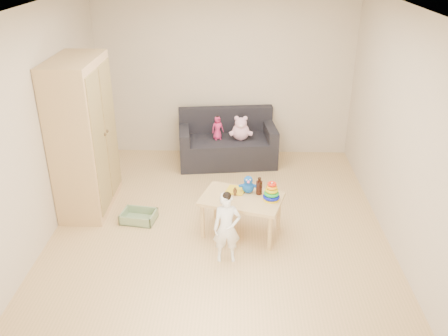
{
  "coord_description": "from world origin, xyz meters",
  "views": [
    {
      "loc": [
        0.21,
        -5.03,
        3.2
      ],
      "look_at": [
        0.05,
        0.25,
        0.65
      ],
      "focal_mm": 38.0,
      "sensor_mm": 36.0,
      "label": 1
    }
  ],
  "objects_px": {
    "wardrobe": "(83,137)",
    "sofa": "(227,151)",
    "play_table": "(241,215)",
    "toddler": "(227,229)"
  },
  "relations": [
    {
      "from": "sofa",
      "to": "toddler",
      "type": "distance_m",
      "value": 2.54
    },
    {
      "from": "sofa",
      "to": "play_table",
      "type": "relative_size",
      "value": 1.61
    },
    {
      "from": "wardrobe",
      "to": "toddler",
      "type": "distance_m",
      "value": 2.24
    },
    {
      "from": "wardrobe",
      "to": "play_table",
      "type": "distance_m",
      "value": 2.21
    },
    {
      "from": "wardrobe",
      "to": "sofa",
      "type": "bearing_deg",
      "value": 37.72
    },
    {
      "from": "wardrobe",
      "to": "toddler",
      "type": "height_order",
      "value": "wardrobe"
    },
    {
      "from": "wardrobe",
      "to": "play_table",
      "type": "xyz_separation_m",
      "value": [
        1.99,
        -0.62,
        -0.74
      ]
    },
    {
      "from": "sofa",
      "to": "play_table",
      "type": "height_order",
      "value": "play_table"
    },
    {
      "from": "sofa",
      "to": "play_table",
      "type": "distance_m",
      "value": 2.01
    },
    {
      "from": "wardrobe",
      "to": "toddler",
      "type": "bearing_deg",
      "value": -32.28
    }
  ]
}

